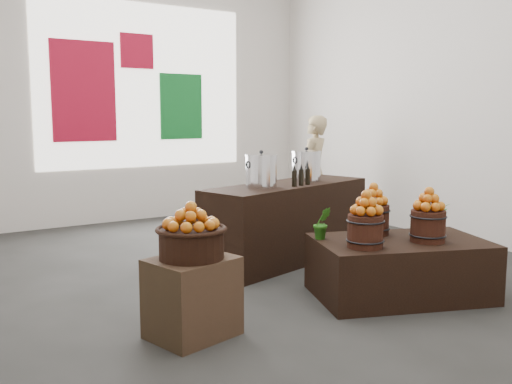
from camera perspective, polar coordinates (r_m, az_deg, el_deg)
ground at (r=5.74m, az=-0.15°, el=-8.22°), size 7.00×7.00×0.00m
back_wall at (r=8.67m, az=-13.07°, el=10.34°), size 6.00×0.04×4.00m
back_opening at (r=8.76m, az=-11.15°, el=10.37°), size 3.20×0.02×2.40m
deco_red_left at (r=8.45m, az=-16.85°, el=9.61°), size 0.90×0.04×1.40m
deco_green_right at (r=8.99m, az=-7.49°, el=8.46°), size 0.70×0.04×1.00m
deco_red_upper at (r=8.76m, az=-11.84°, el=13.63°), size 0.50×0.04×0.50m
crate at (r=4.15m, az=-6.39°, el=-10.43°), size 0.67×0.59×0.57m
wicker_basket at (r=4.05m, az=-6.47°, el=-5.16°), size 0.46×0.46×0.21m
apples_in_basket at (r=4.01m, az=-6.51°, el=-2.37°), size 0.36×0.36×0.19m
display_table at (r=5.16m, az=14.17°, el=-7.39°), size 1.68×1.36×0.50m
apple_bucket_front_left at (r=4.73m, az=10.88°, el=-3.87°), size 0.29×0.29×0.27m
apples_in_bucket_front_left at (r=4.69m, az=10.95°, el=-1.09°), size 0.22×0.22×0.20m
apple_bucket_front_right at (r=5.07m, az=16.81°, el=-3.29°), size 0.29×0.29×0.27m
apples_in_bucket_front_right at (r=5.03m, az=16.91°, el=-0.69°), size 0.22×0.22×0.20m
apple_bucket_rear at (r=5.25m, az=11.60°, el=-2.72°), size 0.29×0.29×0.27m
apples_in_bucket_rear at (r=5.22m, az=11.66°, el=-0.21°), size 0.22×0.22×0.20m
herb_garnish_right at (r=5.42m, az=17.33°, el=-2.53°), size 0.28×0.25×0.28m
herb_garnish_left at (r=4.98m, az=6.63°, el=-3.10°), size 0.19×0.17×0.28m
counter at (r=6.18m, az=3.13°, el=-3.04°), size 2.16×1.14×0.84m
stock_pot_left at (r=5.78m, az=0.52°, el=2.03°), size 0.32×0.32×0.32m
stock_pot_center at (r=6.36m, az=5.05°, el=2.52°), size 0.32×0.32×0.32m
oil_cruets at (r=5.98m, az=4.70°, el=1.79°), size 0.23×0.11×0.23m
shopper at (r=8.17m, az=5.76°, el=2.13°), size 0.68×0.58×1.57m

